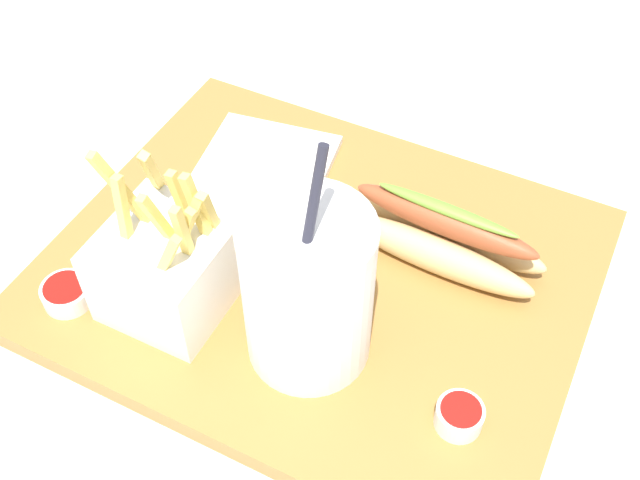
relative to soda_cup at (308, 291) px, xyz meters
The scene contains 8 objects.
ground_plane 0.13m from the soda_cup, 110.57° to the left, with size 2.40×2.40×0.02m, color silver.
food_tray 0.11m from the soda_cup, 110.57° to the left, with size 0.44×0.35×0.02m, color olive.
soda_cup is the anchor object (origin of this frame).
fries_basket 0.12m from the soda_cup, behind, with size 0.09×0.10×0.15m.
hot_dog_1 0.15m from the soda_cup, 66.07° to the left, with size 0.18×0.07×0.06m.
ketchup_cup_1 0.21m from the soda_cup, 165.72° to the right, with size 0.04×0.04×0.02m.
ketchup_cup_2 0.14m from the soda_cup, ahead, with size 0.03×0.03×0.02m.
napkin_stack 0.21m from the soda_cup, 129.90° to the left, with size 0.12×0.13×0.01m, color white.
Camera 1 is at (0.18, -0.37, 0.52)m, focal length 43.27 mm.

